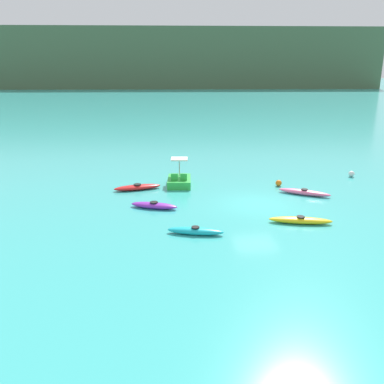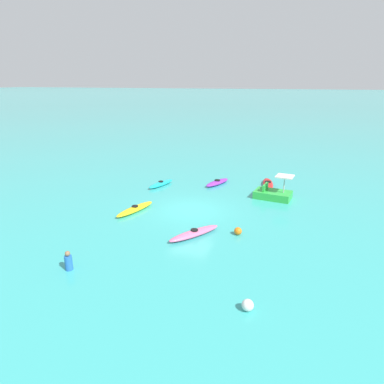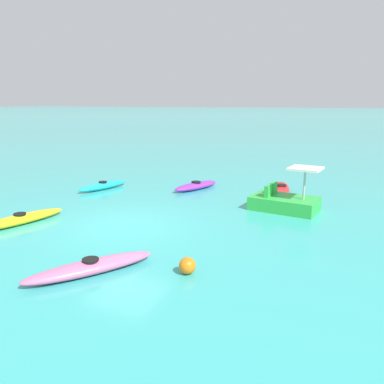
{
  "view_description": "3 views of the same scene",
  "coord_description": "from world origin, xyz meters",
  "px_view_note": "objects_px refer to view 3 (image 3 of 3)",
  "views": [
    {
      "loc": [
        -6.94,
        -21.18,
        7.41
      ],
      "look_at": [
        -3.62,
        0.76,
        0.66
      ],
      "focal_mm": 37.92,
      "sensor_mm": 36.0,
      "label": 1
    },
    {
      "loc": [
        18.74,
        6.21,
        7.71
      ],
      "look_at": [
        -2.16,
        -0.68,
        0.45
      ],
      "focal_mm": 31.88,
      "sensor_mm": 36.0,
      "label": 2
    },
    {
      "loc": [
        10.18,
        6.75,
        3.95
      ],
      "look_at": [
        -2.76,
        1.27,
        0.63
      ],
      "focal_mm": 35.57,
      "sensor_mm": 36.0,
      "label": 3
    }
  ],
  "objects_px": {
    "kayak_purple": "(196,186)",
    "kayak_cyan": "(103,186)",
    "kayak_pink": "(91,267)",
    "pedal_boat_green": "(285,201)",
    "kayak_red": "(281,189)",
    "buoy_orange": "(187,266)",
    "kayak_yellow": "(20,219)"
  },
  "relations": [
    {
      "from": "kayak_red",
      "to": "buoy_orange",
      "type": "relative_size",
      "value": 7.63
    },
    {
      "from": "kayak_purple",
      "to": "kayak_cyan",
      "type": "distance_m",
      "value": 4.35
    },
    {
      "from": "kayak_purple",
      "to": "buoy_orange",
      "type": "distance_m",
      "value": 9.01
    },
    {
      "from": "kayak_purple",
      "to": "pedal_boat_green",
      "type": "height_order",
      "value": "pedal_boat_green"
    },
    {
      "from": "kayak_red",
      "to": "kayak_cyan",
      "type": "distance_m",
      "value": 8.17
    },
    {
      "from": "kayak_pink",
      "to": "pedal_boat_green",
      "type": "distance_m",
      "value": 8.04
    },
    {
      "from": "kayak_pink",
      "to": "buoy_orange",
      "type": "height_order",
      "value": "buoy_orange"
    },
    {
      "from": "kayak_cyan",
      "to": "buoy_orange",
      "type": "relative_size",
      "value": 6.69
    },
    {
      "from": "pedal_boat_green",
      "to": "buoy_orange",
      "type": "distance_m",
      "value": 6.57
    },
    {
      "from": "pedal_boat_green",
      "to": "kayak_red",
      "type": "bearing_deg",
      "value": -166.98
    },
    {
      "from": "kayak_red",
      "to": "pedal_boat_green",
      "type": "bearing_deg",
      "value": 13.02
    },
    {
      "from": "kayak_yellow",
      "to": "kayak_pink",
      "type": "distance_m",
      "value": 5.03
    },
    {
      "from": "kayak_purple",
      "to": "pedal_boat_green",
      "type": "xyz_separation_m",
      "value": [
        1.95,
        4.41,
        0.17
      ]
    },
    {
      "from": "kayak_red",
      "to": "kayak_pink",
      "type": "xyz_separation_m",
      "value": [
        10.11,
        -2.64,
        -0.0
      ]
    },
    {
      "from": "kayak_yellow",
      "to": "buoy_orange",
      "type": "xyz_separation_m",
      "value": [
        1.3,
        6.64,
        0.04
      ]
    },
    {
      "from": "kayak_yellow",
      "to": "kayak_purple",
      "type": "xyz_separation_m",
      "value": [
        -7.11,
        3.41,
        0.0
      ]
    },
    {
      "from": "kayak_red",
      "to": "kayak_cyan",
      "type": "bearing_deg",
      "value": -72.02
    },
    {
      "from": "kayak_yellow",
      "to": "kayak_purple",
      "type": "bearing_deg",
      "value": 154.39
    },
    {
      "from": "pedal_boat_green",
      "to": "buoy_orange",
      "type": "xyz_separation_m",
      "value": [
        6.46,
        -1.18,
        -0.13
      ]
    },
    {
      "from": "kayak_cyan",
      "to": "kayak_pink",
      "type": "distance_m",
      "value": 9.16
    },
    {
      "from": "kayak_yellow",
      "to": "pedal_boat_green",
      "type": "height_order",
      "value": "pedal_boat_green"
    },
    {
      "from": "kayak_yellow",
      "to": "buoy_orange",
      "type": "distance_m",
      "value": 6.77
    },
    {
      "from": "kayak_cyan",
      "to": "kayak_pink",
      "type": "bearing_deg",
      "value": 34.03
    },
    {
      "from": "kayak_red",
      "to": "pedal_boat_green",
      "type": "xyz_separation_m",
      "value": [
        2.78,
        0.64,
        0.17
      ]
    },
    {
      "from": "kayak_purple",
      "to": "buoy_orange",
      "type": "bearing_deg",
      "value": 21.04
    },
    {
      "from": "kayak_purple",
      "to": "kayak_red",
      "type": "distance_m",
      "value": 3.86
    },
    {
      "from": "kayak_purple",
      "to": "pedal_boat_green",
      "type": "bearing_deg",
      "value": 66.2
    },
    {
      "from": "kayak_yellow",
      "to": "buoy_orange",
      "type": "height_order",
      "value": "buoy_orange"
    },
    {
      "from": "kayak_cyan",
      "to": "pedal_boat_green",
      "type": "xyz_separation_m",
      "value": [
        0.25,
        8.41,
        0.17
      ]
    },
    {
      "from": "kayak_yellow",
      "to": "pedal_boat_green",
      "type": "bearing_deg",
      "value": 123.46
    },
    {
      "from": "kayak_yellow",
      "to": "kayak_cyan",
      "type": "height_order",
      "value": "same"
    },
    {
      "from": "kayak_red",
      "to": "kayak_pink",
      "type": "height_order",
      "value": "same"
    }
  ]
}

